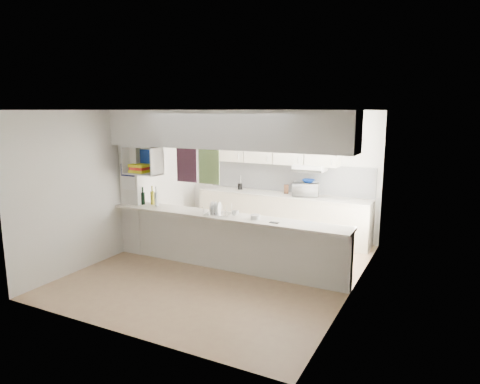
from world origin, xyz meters
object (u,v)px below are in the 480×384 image
Objects in this scene: dish_rack at (218,209)px; wine_bottles at (151,198)px; bowl at (309,181)px; microwave at (306,189)px.

dish_rack is 1.24× the size of wine_bottles.
bowl reaches higher than dish_rack.
microwave is 1.08× the size of dish_rack.
dish_rack is (-0.85, -2.12, -0.22)m from bowl.
bowl reaches higher than microwave.
microwave reaches higher than dish_rack.
microwave is 1.34× the size of wine_bottles.
wine_bottles is at bearing 165.41° from dish_rack.
microwave is at bearing 57.27° from dish_rack.
dish_rack is (-0.80, -2.11, -0.05)m from microwave.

